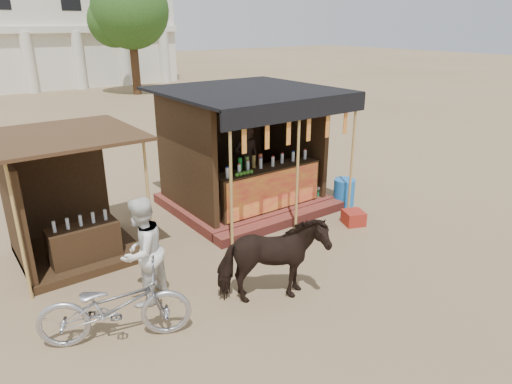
{
  "coord_description": "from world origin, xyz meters",
  "views": [
    {
      "loc": [
        -4.85,
        -5.0,
        4.17
      ],
      "look_at": [
        0.0,
        1.6,
        1.1
      ],
      "focal_mm": 32.0,
      "sensor_mm": 36.0,
      "label": 1
    }
  ],
  "objects": [
    {
      "name": "blue_barrel",
      "position": [
        2.92,
        2.0,
        0.32
      ],
      "size": [
        0.54,
        0.54,
        0.65
      ],
      "primitive_type": "cylinder",
      "rotation": [
        0.0,
        0.0,
        -0.08
      ],
      "color": "blue",
      "rests_on": "ground"
    },
    {
      "name": "cow",
      "position": [
        -0.97,
        -0.14,
        0.7
      ],
      "size": [
        1.83,
        1.35,
        1.41
      ],
      "primitive_type": "imported",
      "rotation": [
        0.0,
        0.0,
        1.17
      ],
      "color": "black",
      "rests_on": "ground"
    },
    {
      "name": "secondary_stall",
      "position": [
        -3.17,
        3.24,
        0.85
      ],
      "size": [
        2.4,
        2.4,
        2.38
      ],
      "color": "#352113",
      "rests_on": "ground"
    },
    {
      "name": "red_crate",
      "position": [
        2.27,
        1.09,
        0.15
      ],
      "size": [
        0.55,
        0.56,
        0.3
      ],
      "primitive_type": "cube",
      "rotation": [
        0.0,
        0.0,
        -0.38
      ],
      "color": "maroon",
      "rests_on": "ground"
    },
    {
      "name": "main_stall",
      "position": [
        1.01,
        3.36,
        1.03
      ],
      "size": [
        3.6,
        3.61,
        2.78
      ],
      "color": "maroon",
      "rests_on": "ground"
    },
    {
      "name": "tree",
      "position": [
        5.81,
        22.14,
        4.63
      ],
      "size": [
        4.5,
        4.4,
        7.0
      ],
      "color": "#382314",
      "rests_on": "ground"
    },
    {
      "name": "bystander",
      "position": [
        -2.58,
        1.03,
        0.87
      ],
      "size": [
        1.06,
        0.99,
        1.74
      ],
      "primitive_type": "imported",
      "rotation": [
        0.0,
        0.0,
        3.67
      ],
      "color": "silver",
      "rests_on": "ground"
    },
    {
      "name": "ground",
      "position": [
        0.0,
        0.0,
        0.0
      ],
      "size": [
        120.0,
        120.0,
        0.0
      ],
      "primitive_type": "plane",
      "color": "#846B4C",
      "rests_on": "ground"
    },
    {
      "name": "cooler",
      "position": [
        2.36,
        2.6,
        0.23
      ],
      "size": [
        0.74,
        0.61,
        0.46
      ],
      "color": "#186F41",
      "rests_on": "ground"
    },
    {
      "name": "motorbike",
      "position": [
        -3.28,
        0.38,
        0.54
      ],
      "size": [
        2.17,
        1.49,
        1.08
      ],
      "primitive_type": "imported",
      "rotation": [
        0.0,
        0.0,
        1.15
      ],
      "color": "#9B9CA4",
      "rests_on": "ground"
    }
  ]
}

